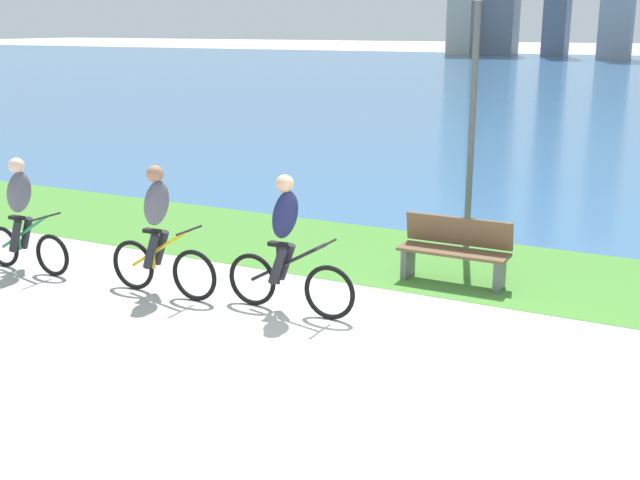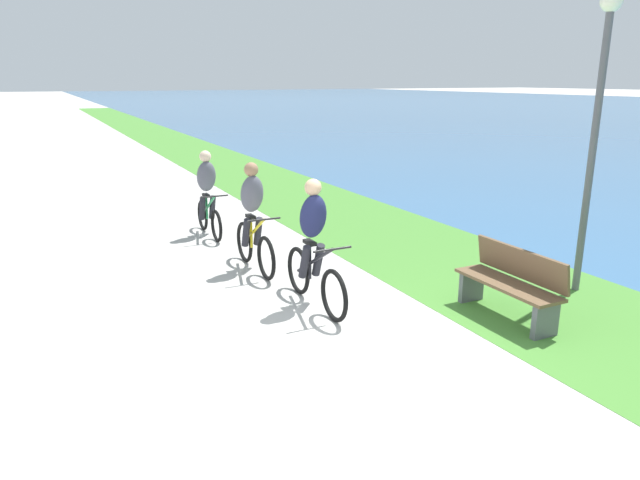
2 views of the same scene
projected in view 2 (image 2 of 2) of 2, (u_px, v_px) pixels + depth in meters
The scene contains 7 objects.
ground_plane at pixel (330, 354), 6.41m from camera, with size 300.00×300.00×0.00m, color #B2AFA8.
grass_strip_bayside at pixel (549, 304), 7.83m from camera, with size 120.00×3.06×0.01m, color #478433.
cyclist_lead at pixel (314, 245), 7.58m from camera, with size 1.76×0.52×1.72m.
cyclist_trailing at pixel (253, 218), 9.03m from camera, with size 1.67×0.52×1.72m.
cyclist_distant_rear at pixel (207, 193), 11.07m from camera, with size 1.57×0.52×1.64m.
bench_near_path at pixel (511, 284), 7.30m from camera, with size 1.50×0.47×0.90m.
lamppost_tall at pixel (599, 103), 7.67m from camera, with size 0.28×0.28×4.03m.
Camera 2 is at (5.19, -2.67, 2.94)m, focal length 32.52 mm.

